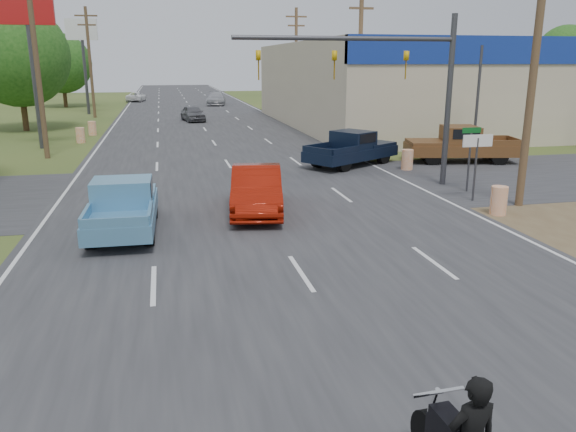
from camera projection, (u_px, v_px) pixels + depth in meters
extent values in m
cube|color=#2D2D30|center=(205.00, 129.00, 44.17)|extent=(15.00, 180.00, 0.02)
cube|color=#2D2D30|center=(244.00, 188.00, 23.45)|extent=(120.00, 10.00, 0.02)
cube|color=#B7A88C|center=(565.00, 83.00, 49.94)|extent=(50.00, 28.00, 6.60)
cylinder|color=#4C3823|center=(534.00, 65.00, 19.39)|extent=(0.28, 0.28, 10.00)
cylinder|color=#4C3823|center=(360.00, 64.00, 36.34)|extent=(0.28, 0.28, 10.00)
cube|color=#4C3823|center=(361.00, 8.00, 35.44)|extent=(1.60, 0.14, 0.14)
cylinder|color=#4C3823|center=(296.00, 63.00, 53.29)|extent=(0.28, 0.28, 10.00)
cube|color=#4C3823|center=(296.00, 17.00, 52.18)|extent=(2.00, 0.14, 0.14)
cube|color=#4C3823|center=(296.00, 26.00, 52.39)|extent=(1.60, 0.14, 0.14)
cylinder|color=#4C3823|center=(37.00, 64.00, 29.57)|extent=(0.28, 0.28, 10.00)
cylinder|color=#4C3823|center=(90.00, 63.00, 52.17)|extent=(0.28, 0.28, 10.00)
cube|color=#4C3823|center=(86.00, 16.00, 51.06)|extent=(2.00, 0.14, 0.14)
cube|color=#4C3823|center=(87.00, 25.00, 51.27)|extent=(1.60, 0.14, 0.14)
cylinder|color=#422D19|center=(24.00, 109.00, 42.82)|extent=(0.44, 0.44, 3.24)
sphere|color=#1A4814|center=(17.00, 56.00, 41.77)|extent=(7.56, 7.56, 7.56)
cylinder|color=#422D19|center=(65.00, 95.00, 65.32)|extent=(0.44, 0.44, 2.88)
sphere|color=#1A4814|center=(62.00, 63.00, 64.39)|extent=(6.72, 6.72, 6.72)
cylinder|color=#422D19|center=(561.00, 85.00, 83.36)|extent=(0.44, 0.44, 3.60)
sphere|color=#1A4814|center=(565.00, 54.00, 82.19)|extent=(8.40, 8.40, 8.40)
cylinder|color=#422D19|center=(348.00, 81.00, 101.73)|extent=(0.44, 0.44, 3.42)
sphere|color=#1A4814|center=(349.00, 58.00, 100.62)|extent=(7.98, 7.98, 7.98)
cylinder|color=orange|center=(499.00, 201.00, 19.33)|extent=(0.56, 0.56, 1.00)
cylinder|color=orange|center=(407.00, 160.00, 27.42)|extent=(0.56, 0.56, 1.00)
cylinder|color=orange|center=(80.00, 135.00, 36.62)|extent=(0.56, 0.56, 1.00)
cylinder|color=orange|center=(92.00, 128.00, 40.45)|extent=(0.56, 0.56, 1.00)
cylinder|color=#3F3F44|center=(34.00, 73.00, 33.26)|extent=(0.30, 0.30, 9.00)
cube|color=#B21414|center=(26.00, 7.00, 32.28)|extent=(3.00, 0.35, 2.00)
cylinder|color=#3F3F44|center=(85.00, 68.00, 55.86)|extent=(0.30, 0.30, 9.00)
cube|color=white|center=(81.00, 29.00, 54.88)|extent=(3.00, 0.35, 2.00)
cylinder|color=#3F3F44|center=(475.00, 170.00, 21.07)|extent=(0.08, 0.08, 2.40)
cube|color=white|center=(478.00, 141.00, 20.78)|extent=(1.20, 0.05, 0.45)
cylinder|color=#3F3F44|center=(469.00, 163.00, 22.61)|extent=(0.08, 0.08, 2.40)
cube|color=#0C591E|center=(472.00, 130.00, 22.26)|extent=(0.80, 0.04, 0.22)
cylinder|color=#3F3F44|center=(448.00, 102.00, 23.35)|extent=(0.24, 0.24, 7.00)
cylinder|color=#3F3F44|center=(347.00, 38.00, 21.75)|extent=(9.00, 0.18, 0.18)
imported|color=gold|center=(406.00, 51.00, 22.39)|extent=(0.18, 0.40, 1.10)
imported|color=gold|center=(334.00, 50.00, 21.77)|extent=(0.18, 0.40, 1.10)
imported|color=gold|center=(258.00, 50.00, 21.14)|extent=(0.18, 0.40, 1.10)
imported|color=maroon|center=(257.00, 190.00, 19.55)|extent=(2.44, 5.06, 1.60)
cube|color=black|center=(451.00, 425.00, 6.76)|extent=(0.31, 0.61, 0.24)
cylinder|color=white|center=(438.00, 392.00, 7.00)|extent=(0.71, 0.09, 0.05)
cylinder|color=black|center=(103.00, 209.00, 18.66)|extent=(0.31, 0.77, 0.77)
cylinder|color=black|center=(153.00, 207.00, 18.95)|extent=(0.31, 0.77, 0.77)
cylinder|color=black|center=(90.00, 236.00, 15.82)|extent=(0.31, 0.77, 0.77)
cylinder|color=black|center=(149.00, 232.00, 16.12)|extent=(0.31, 0.77, 0.77)
cube|color=#538DB3|center=(124.00, 213.00, 17.33)|extent=(2.04, 5.04, 0.50)
cube|color=#538DB3|center=(127.00, 193.00, 18.66)|extent=(1.87, 1.94, 0.17)
cube|color=#538DB3|center=(122.00, 192.00, 17.25)|extent=(1.80, 1.54, 0.82)
cube|color=black|center=(122.00, 188.00, 17.21)|extent=(1.83, 1.24, 0.43)
cube|color=#538DB3|center=(115.00, 223.00, 14.91)|extent=(1.77, 0.12, 0.29)
cylinder|color=black|center=(357.00, 152.00, 30.26)|extent=(0.85, 0.69, 0.81)
cylinder|color=black|center=(383.00, 156.00, 29.09)|extent=(0.85, 0.69, 0.81)
cylinder|color=black|center=(318.00, 159.00, 28.11)|extent=(0.85, 0.69, 0.81)
cylinder|color=black|center=(344.00, 164.00, 26.94)|extent=(0.85, 0.69, 0.81)
cube|color=black|center=(351.00, 153.00, 28.54)|extent=(5.56, 4.54, 0.53)
cube|color=black|center=(371.00, 144.00, 29.53)|extent=(2.73, 2.71, 0.18)
cube|color=black|center=(353.00, 140.00, 28.43)|extent=(2.34, 2.43, 0.86)
cube|color=black|center=(353.00, 137.00, 28.39)|extent=(2.09, 2.29, 0.46)
cube|color=black|center=(317.00, 151.00, 26.68)|extent=(1.07, 1.63, 0.30)
cylinder|color=black|center=(433.00, 157.00, 28.72)|extent=(0.92, 0.50, 0.88)
cylinder|color=black|center=(424.00, 151.00, 30.49)|extent=(0.92, 0.50, 0.88)
cylinder|color=black|center=(499.00, 157.00, 28.74)|extent=(0.92, 0.50, 0.88)
cylinder|color=black|center=(487.00, 151.00, 30.52)|extent=(0.92, 0.50, 0.88)
cube|color=brown|center=(461.00, 149.00, 29.55)|extent=(6.02, 3.32, 0.57)
cube|color=brown|center=(429.00, 142.00, 29.44)|extent=(2.55, 2.48, 0.20)
cube|color=brown|center=(460.00, 135.00, 29.36)|extent=(2.09, 2.32, 0.93)
cube|color=black|center=(460.00, 132.00, 29.31)|extent=(1.76, 2.30, 0.49)
cube|color=brown|center=(515.00, 141.00, 29.46)|extent=(0.50, 1.99, 0.33)
imported|color=#56565B|center=(193.00, 114.00, 49.88)|extent=(2.30, 4.26, 1.38)
imported|color=#A8A8AD|center=(216.00, 99.00, 68.90)|extent=(2.96, 5.66, 1.57)
imported|color=white|center=(136.00, 97.00, 74.94)|extent=(2.75, 4.68, 1.22)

